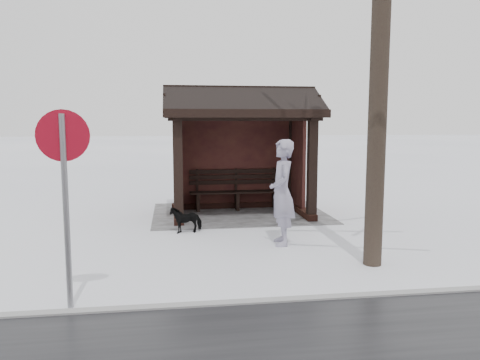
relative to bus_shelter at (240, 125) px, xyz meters
name	(u,v)px	position (x,y,z in m)	size (l,w,h in m)	color
ground	(241,215)	(0.00, 0.16, -2.17)	(120.00, 120.00, 0.00)	white
kerb	(304,300)	(0.00, 5.66, -2.16)	(120.00, 0.15, 0.06)	gray
trampled_patch	(239,213)	(0.00, -0.04, -2.16)	(4.20, 3.20, 0.02)	gray
bus_shelter	(240,125)	(0.00, 0.00, 0.00)	(3.60, 2.40, 3.09)	#361913
pedestrian	(282,192)	(-0.36, 2.94, -1.19)	(0.71, 0.47, 1.94)	#918BA3
dog	(186,219)	(1.37, 1.73, -1.90)	(0.29, 0.63, 0.53)	black
road_sign	(64,167)	(2.90, 5.44, -0.43)	(0.62, 0.11, 2.41)	gray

